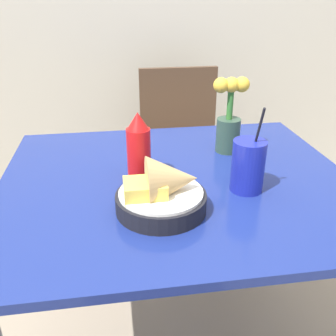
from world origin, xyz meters
The scene contains 6 objects.
dining_table centered at (0.00, 0.00, 0.62)m, with size 1.04×0.89×0.72m.
chair_far_window centered at (0.16, 0.81, 0.52)m, with size 0.40×0.40×0.88m.
food_basket centered at (-0.06, -0.17, 0.77)m, with size 0.23×0.23×0.15m.
ketchup_bottle centered at (-0.11, 0.02, 0.82)m, with size 0.07×0.07×0.20m.
drink_cup centered at (0.18, -0.10, 0.79)m, with size 0.09×0.09×0.25m.
flower_vase centered at (0.21, 0.18, 0.84)m, with size 0.12×0.08×0.26m.
Camera 1 is at (-0.18, -0.98, 1.23)m, focal length 40.00 mm.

